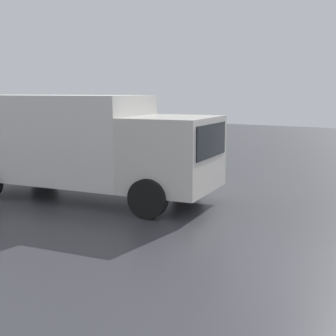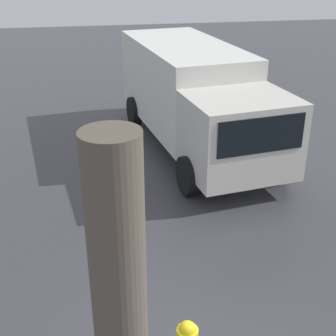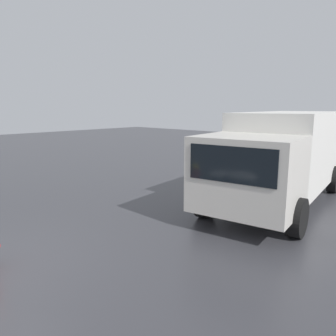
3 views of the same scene
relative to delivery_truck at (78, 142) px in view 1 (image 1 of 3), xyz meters
The scene contains 1 object.
delivery_truck is the anchor object (origin of this frame).
Camera 1 is at (-0.92, 7.17, 2.80)m, focal length 50.00 mm.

